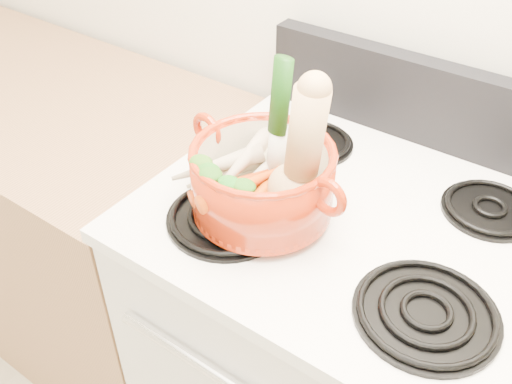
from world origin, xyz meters
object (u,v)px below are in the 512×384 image
Objects in this scene: stove_body at (338,369)px; dutch_oven at (263,180)px; squash at (301,153)px; leek at (278,122)px.

stove_body is 0.60m from dutch_oven.
leek reaches higher than squash.
dutch_oven is at bearing -70.89° from leek.
leek reaches higher than stove_body.
stove_body is at bearing 77.74° from squash.
squash is at bearing -22.33° from leek.
dutch_oven is at bearing -154.75° from squash.
squash is 0.10m from leek.
dutch_oven is (-0.15, -0.11, 0.57)m from stove_body.
leek is (-0.01, 0.06, 0.09)m from dutch_oven.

